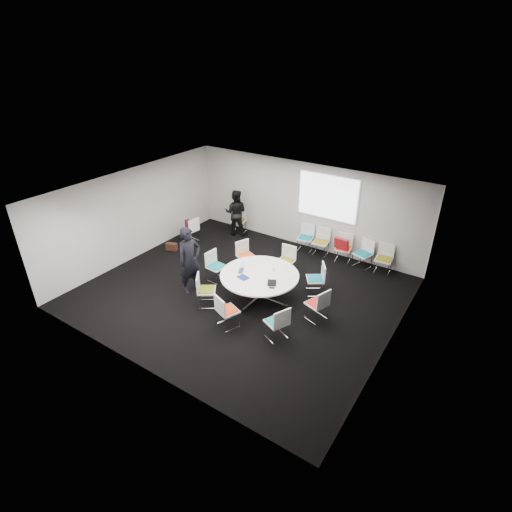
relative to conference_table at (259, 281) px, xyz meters
The scene contains 31 objects.
room_shell 0.99m from the conference_table, behind, with size 8.08×7.08×2.88m.
conference_table is the anchor object (origin of this frame).
projection_screen 3.68m from the conference_table, 85.87° to the left, with size 1.90×0.03×1.35m, color white.
chair_ring_a 1.69m from the conference_table, ahead, with size 0.57×0.58×0.88m.
chair_ring_b 1.55m from the conference_table, 42.42° to the left, with size 0.63×0.63×0.88m.
chair_ring_c 1.47m from the conference_table, 91.17° to the left, with size 0.48×0.47×0.88m.
chair_ring_d 1.61m from the conference_table, 137.92° to the left, with size 0.59×0.59×0.88m.
chair_ring_e 1.54m from the conference_table, behind, with size 0.48×0.50×0.88m.
chair_ring_f 1.43m from the conference_table, 133.36° to the right, with size 0.63×0.63×0.88m.
chair_ring_g 1.45m from the conference_table, 89.28° to the right, with size 0.59×0.58×0.88m.
chair_ring_h 1.70m from the conference_table, 43.16° to the right, with size 0.60×0.60×0.88m.
chair_back_a 3.15m from the conference_table, 94.79° to the left, with size 0.53×0.52×0.88m.
chair_back_b 3.15m from the conference_table, 84.90° to the left, with size 0.51×0.50×0.88m.
chair_back_c 3.31m from the conference_table, 71.55° to the left, with size 0.52×0.51×0.88m.
chair_back_d 3.54m from the conference_table, 61.55° to the left, with size 0.58×0.57×0.88m.
chair_back_e 3.89m from the conference_table, 53.69° to the left, with size 0.49×0.48×0.88m.
chair_spare_left 4.12m from the conference_table, 157.70° to the left, with size 0.50×0.51×0.88m.
chair_person_back 4.24m from the conference_table, 133.18° to the left, with size 0.55×0.54×0.88m.
person_main 1.93m from the conference_table, 157.50° to the right, with size 0.68×0.45×1.88m, color black.
person_back 4.12m from the conference_table, 134.72° to the left, with size 0.79×0.62×1.63m, color black.
laptop 0.52m from the conference_table, 166.89° to the right, with size 0.30×0.19×0.02m, color #333338.
laptop_lid 0.67m from the conference_table, behind, with size 0.30×0.02×0.22m, color silver.
notebook_black 0.57m from the conference_table, 20.96° to the right, with size 0.22×0.30×0.02m, color black.
tablet_folio 0.50m from the conference_table, 124.22° to the right, with size 0.26×0.20×0.03m, color navy.
papers_right 0.70m from the conference_table, 22.45° to the left, with size 0.30×0.21×0.00m, color silver.
papers_front 0.73m from the conference_table, ahead, with size 0.30×0.21×0.00m, color silver.
cup 0.50m from the conference_table, 63.62° to the left, with size 0.08×0.08×0.09m, color white.
phone 0.74m from the conference_table, 32.13° to the right, with size 0.14×0.07×0.01m, color black.
maroon_bag 4.13m from the conference_table, 157.76° to the left, with size 0.40×0.14×0.28m, color #4F152E.
brown_bag 4.01m from the conference_table, 169.49° to the left, with size 0.36×0.16×0.24m, color #341A10.
red_jacket 3.09m from the conference_table, 70.19° to the left, with size 0.44×0.10×0.35m, color maroon.
Camera 1 is at (5.39, -7.41, 6.06)m, focal length 28.00 mm.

